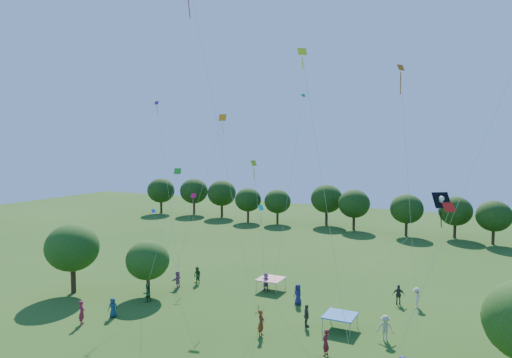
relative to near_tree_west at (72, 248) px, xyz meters
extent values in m
cylinder|color=#422B19|center=(0.00, 0.00, -3.07)|extent=(0.44, 0.44, 2.14)
ellipsoid|color=#285117|center=(0.00, 0.00, 0.01)|extent=(4.73, 4.73, 4.26)
cylinder|color=#422B19|center=(6.44, 2.52, -3.37)|extent=(0.31, 0.31, 1.53)
ellipsoid|color=#285117|center=(6.44, 2.52, -0.98)|extent=(3.83, 3.83, 3.44)
cylinder|color=#422B19|center=(-22.47, 40.80, -3.06)|extent=(0.44, 0.44, 2.15)
ellipsoid|color=#1F3F12|center=(-22.47, 40.80, 0.21)|extent=(5.17, 5.17, 4.65)
cylinder|color=#422B19|center=(-16.01, 42.44, -3.05)|extent=(0.45, 0.45, 2.17)
ellipsoid|color=#1F3F12|center=(-16.01, 42.44, 0.26)|extent=(5.22, 5.22, 4.70)
cylinder|color=#422B19|center=(-9.71, 42.10, -3.06)|extent=(0.44, 0.44, 2.15)
ellipsoid|color=#1F3F12|center=(-9.71, 42.10, 0.22)|extent=(5.17, 5.17, 4.65)
cylinder|color=#422B19|center=(-3.12, 39.81, -3.20)|extent=(0.38, 0.38, 1.87)
ellipsoid|color=#1F3F12|center=(-3.12, 39.81, -0.36)|extent=(4.48, 4.48, 4.03)
cylinder|color=#422B19|center=(2.09, 40.43, -3.21)|extent=(0.38, 0.38, 1.84)
ellipsoid|color=#1F3F12|center=(2.09, 40.43, -0.41)|extent=(4.42, 4.42, 3.98)
cylinder|color=#422B19|center=(9.82, 42.82, -3.06)|extent=(0.44, 0.44, 2.14)
ellipsoid|color=#1F3F12|center=(9.82, 42.82, 0.19)|extent=(5.14, 5.14, 4.63)
cylinder|color=#422B19|center=(14.93, 40.65, -3.12)|extent=(0.42, 0.42, 2.03)
ellipsoid|color=#1F3F12|center=(14.93, 40.65, -0.04)|extent=(4.86, 4.86, 4.37)
cylinder|color=#422B19|center=(22.90, 39.54, -3.15)|extent=(0.40, 0.40, 1.96)
ellipsoid|color=#1F3F12|center=(22.90, 39.54, -0.17)|extent=(4.71, 4.71, 4.24)
cylinder|color=#422B19|center=(29.28, 41.07, -3.18)|extent=(0.39, 0.39, 1.91)
ellipsoid|color=#1F3F12|center=(29.28, 41.07, -0.27)|extent=(4.59, 4.59, 4.13)
cylinder|color=#422B19|center=(34.08, 38.89, -3.19)|extent=(0.39, 0.39, 1.89)
ellipsoid|color=#1F3F12|center=(34.08, 38.89, -0.32)|extent=(4.54, 4.54, 4.08)
cube|color=red|center=(15.58, 8.67, -3.09)|extent=(2.20, 2.20, 0.08)
cylinder|color=#999999|center=(14.58, 7.67, -3.59)|extent=(0.05, 0.05, 1.10)
cylinder|color=#999999|center=(16.58, 7.67, -3.59)|extent=(0.05, 0.05, 1.10)
cylinder|color=#999999|center=(14.58, 9.67, -3.59)|extent=(0.05, 0.05, 1.10)
cylinder|color=#999999|center=(16.58, 9.67, -3.59)|extent=(0.05, 0.05, 1.10)
cube|color=#1A5BAF|center=(23.77, 2.89, -3.09)|extent=(2.20, 2.20, 0.08)
cylinder|color=#999999|center=(22.77, 1.89, -3.59)|extent=(0.05, 0.05, 1.10)
cylinder|color=#999999|center=(24.77, 1.89, -3.59)|extent=(0.05, 0.05, 1.10)
cylinder|color=#999999|center=(22.77, 3.89, -3.59)|extent=(0.05, 0.05, 1.10)
cylinder|color=#999999|center=(24.77, 3.89, -3.59)|extent=(0.05, 0.05, 1.10)
imported|color=maroon|center=(19.16, -0.68, -3.20)|extent=(0.52, 0.74, 1.87)
imported|color=#2B5926|center=(8.53, 7.17, -3.32)|extent=(0.88, 0.59, 1.64)
imported|color=#B1AB8E|center=(27.06, 2.47, -3.25)|extent=(1.24, 0.74, 1.78)
imported|color=#39332D|center=(26.70, 10.08, -3.31)|extent=(1.05, 0.65, 1.65)
imported|color=#844D84|center=(15.25, 8.26, -3.31)|extent=(1.55, 0.59, 1.65)
imported|color=navy|center=(7.37, -2.75, -3.38)|extent=(0.70, 0.85, 1.52)
imported|color=maroon|center=(24.11, -1.47, -3.28)|extent=(0.49, 0.68, 1.70)
imported|color=#235224|center=(7.48, 1.13, -3.38)|extent=(0.56, 0.81, 1.50)
imported|color=beige|center=(28.13, 9.92, -3.30)|extent=(0.63, 1.15, 1.68)
imported|color=#433836|center=(21.45, 2.25, -3.31)|extent=(0.91, 1.05, 1.65)
imported|color=#AE6591|center=(7.52, 5.38, -3.35)|extent=(0.67, 1.52, 1.58)
imported|color=navy|center=(19.17, 6.31, -3.28)|extent=(0.96, 0.84, 1.72)
imported|color=maroon|center=(6.34, -4.84, -3.24)|extent=(0.75, 0.80, 1.80)
cube|color=black|center=(30.18, 4.98, 5.44)|extent=(1.35, 1.22, 1.02)
cube|color=black|center=(30.18, 5.03, 4.09)|extent=(0.10, 0.27, 1.18)
sphere|color=white|center=(30.18, 4.92, 5.54)|extent=(0.37, 0.37, 0.37)
cylinder|color=white|center=(30.18, 4.92, 5.26)|extent=(0.26, 0.52, 0.34)
cylinder|color=white|center=(30.18, 4.92, 5.26)|extent=(0.26, 0.52, 0.34)
cylinder|color=beige|center=(26.46, 2.23, 1.05)|extent=(7.46, 5.53, 7.79)
cylinder|color=beige|center=(15.50, 0.09, 9.47)|extent=(5.79, 0.32, 24.62)
cube|color=#F30E4B|center=(6.66, 9.37, 4.05)|extent=(0.58, 0.43, 0.42)
cube|color=#F30E4B|center=(6.66, 9.42, 3.13)|extent=(0.19, 0.26, 1.18)
cylinder|color=beige|center=(6.54, 8.05, 0.50)|extent=(0.27, 2.66, 6.68)
cube|color=orange|center=(9.64, 10.16, 11.81)|extent=(0.79, 0.48, 0.67)
cube|color=orange|center=(9.64, 10.21, 10.76)|extent=(0.19, 0.25, 1.17)
cylinder|color=beige|center=(8.04, 8.52, 4.34)|extent=(3.22, 3.31, 14.35)
cube|color=yellow|center=(22.79, -2.58, 14.78)|extent=(0.61, 0.56, 0.47)
cube|color=yellow|center=(22.79, -2.53, 14.09)|extent=(0.08, 0.17, 0.69)
cylinder|color=beige|center=(24.33, -2.50, 5.86)|extent=(3.09, 0.19, 17.39)
cube|color=green|center=(16.89, 13.18, 13.89)|extent=(0.46, 0.47, 0.29)
cylinder|color=beige|center=(16.86, 9.92, 5.45)|extent=(0.09, 6.55, 16.58)
cube|color=#1339C0|center=(4.28, 6.04, 2.78)|extent=(0.38, 0.45, 0.30)
cylinder|color=beige|center=(5.48, 6.27, -0.11)|extent=(2.41, 0.48, 5.47)
cube|color=#71178D|center=(3.28, 8.03, 13.32)|extent=(0.43, 0.31, 0.34)
cube|color=#71178D|center=(3.28, 8.08, 12.66)|extent=(0.15, 0.19, 0.80)
cylinder|color=beige|center=(5.02, 7.33, 5.16)|extent=(3.50, 1.43, 15.99)
cylinder|color=beige|center=(31.35, -1.77, 5.57)|extent=(5.64, 0.79, 16.81)
cube|color=#0DD1BB|center=(13.91, 10.00, 3.21)|extent=(0.45, 0.62, 0.50)
cube|color=#0DD1BB|center=(13.91, 10.05, 2.20)|extent=(0.17, 0.29, 1.30)
cylinder|color=beige|center=(14.95, 8.27, 0.07)|extent=(2.09, 3.47, 5.82)
cube|color=red|center=(31.26, -4.87, 6.28)|extent=(0.65, 0.61, 0.42)
cylinder|color=beige|center=(29.99, -3.12, 1.61)|extent=(2.58, 3.52, 8.90)
cube|color=#D25A0B|center=(27.82, 1.47, 14.06)|extent=(0.47, 0.50, 0.39)
cube|color=#D25A0B|center=(27.82, 1.52, 13.09)|extent=(0.09, 0.31, 1.35)
cylinder|color=beige|center=(28.57, 1.44, 5.52)|extent=(1.51, 0.07, 16.71)
cube|color=#AFC911|center=(16.50, 3.42, 7.76)|extent=(0.42, 0.54, 0.43)
cube|color=#AFC911|center=(16.50, 3.47, 6.96)|extent=(0.14, 0.23, 0.98)
cylinder|color=beige|center=(16.31, 4.91, 2.36)|extent=(0.40, 3.00, 10.40)
cube|color=green|center=(9.74, 2.62, 6.98)|extent=(0.67, 0.55, 0.48)
cylinder|color=beige|center=(8.94, 1.42, 1.95)|extent=(1.62, 2.41, 9.58)
camera|label=1|loc=(32.74, -28.47, 9.38)|focal=32.00mm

